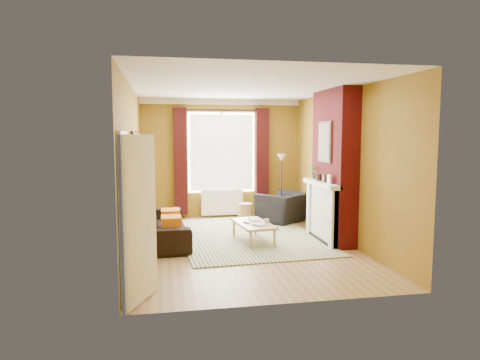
# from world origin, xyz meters

# --- Properties ---
(ground) EXTENTS (5.50, 5.50, 0.00)m
(ground) POSITION_xyz_m (0.00, 0.00, 0.00)
(ground) COLOR olive
(ground) RESTS_ON ground
(room_walls) EXTENTS (3.82, 5.54, 2.83)m
(room_walls) POSITION_xyz_m (0.64, 0.27, 1.39)
(room_walls) COLOR olive
(room_walls) RESTS_ON ground
(striped_rug) EXTENTS (2.77, 3.71, 0.02)m
(striped_rug) POSITION_xyz_m (0.21, 0.60, 0.01)
(striped_rug) COLOR #344C91
(striped_rug) RESTS_ON ground
(sofa) EXTENTS (0.96, 2.26, 0.65)m
(sofa) POSITION_xyz_m (-1.42, 0.48, 0.32)
(sofa) COLOR black
(sofa) RESTS_ON ground
(armchair) EXTENTS (1.35, 1.34, 0.66)m
(armchair) POSITION_xyz_m (1.27, 1.81, 0.33)
(armchair) COLOR black
(armchair) RESTS_ON ground
(coffee_table) EXTENTS (0.69, 1.17, 0.37)m
(coffee_table) POSITION_xyz_m (0.23, 0.13, 0.33)
(coffee_table) COLOR tan
(coffee_table) RESTS_ON ground
(wicker_stool) EXTENTS (0.39, 0.39, 0.41)m
(wicker_stool) POSITION_xyz_m (0.45, 2.02, 0.21)
(wicker_stool) COLOR #A37A46
(wicker_stool) RESTS_ON ground
(floor_lamp) EXTENTS (0.23, 0.23, 1.53)m
(floor_lamp) POSITION_xyz_m (1.35, 2.20, 1.20)
(floor_lamp) COLOR black
(floor_lamp) RESTS_ON ground
(book_a) EXTENTS (0.30, 0.31, 0.02)m
(book_a) POSITION_xyz_m (0.21, -0.15, 0.38)
(book_a) COLOR #999999
(book_a) RESTS_ON coffee_table
(book_b) EXTENTS (0.22, 0.30, 0.02)m
(book_b) POSITION_xyz_m (0.19, 0.37, 0.38)
(book_b) COLOR #999999
(book_b) RESTS_ON coffee_table
(mug) EXTENTS (0.12, 0.12, 0.09)m
(mug) POSITION_xyz_m (0.44, -0.02, 0.41)
(mug) COLOR #999999
(mug) RESTS_ON coffee_table
(tv_remote) EXTENTS (0.10, 0.17, 0.02)m
(tv_remote) POSITION_xyz_m (0.09, 0.10, 0.38)
(tv_remote) COLOR #29292C
(tv_remote) RESTS_ON coffee_table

